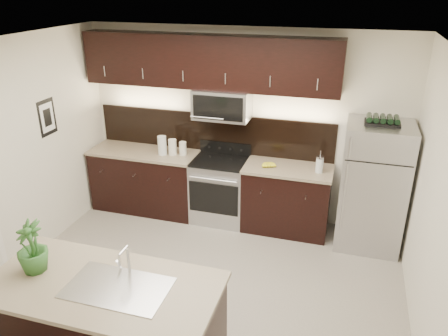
# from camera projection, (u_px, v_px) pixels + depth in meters

# --- Properties ---
(ground) EXTENTS (4.50, 4.50, 0.00)m
(ground) POSITION_uv_depth(u_px,v_px,m) (198.00, 294.00, 4.91)
(ground) COLOR gray
(ground) RESTS_ON ground
(room_walls) EXTENTS (4.52, 4.02, 2.71)m
(room_walls) POSITION_uv_depth(u_px,v_px,m) (181.00, 154.00, 4.23)
(room_walls) COLOR beige
(room_walls) RESTS_ON ground
(counter_run) EXTENTS (3.51, 0.65, 0.94)m
(counter_run) POSITION_uv_depth(u_px,v_px,m) (207.00, 188.00, 6.33)
(counter_run) COLOR black
(counter_run) RESTS_ON ground
(upper_fixtures) EXTENTS (3.49, 0.40, 1.66)m
(upper_fixtures) POSITION_uv_depth(u_px,v_px,m) (210.00, 70.00, 5.78)
(upper_fixtures) COLOR black
(upper_fixtures) RESTS_ON counter_run
(island) EXTENTS (1.96, 0.96, 0.94)m
(island) POSITION_uv_depth(u_px,v_px,m) (108.00, 328.00, 3.78)
(island) COLOR black
(island) RESTS_ON ground
(sink_faucet) EXTENTS (0.84, 0.50, 0.28)m
(sink_faucet) POSITION_uv_depth(u_px,v_px,m) (118.00, 286.00, 3.56)
(sink_faucet) COLOR silver
(sink_faucet) RESTS_ON island
(refrigerator) EXTENTS (0.80, 0.72, 1.66)m
(refrigerator) POSITION_uv_depth(u_px,v_px,m) (373.00, 187.00, 5.54)
(refrigerator) COLOR #B2B2B7
(refrigerator) RESTS_ON ground
(wine_rack) EXTENTS (0.41, 0.25, 0.10)m
(wine_rack) POSITION_uv_depth(u_px,v_px,m) (383.00, 120.00, 5.19)
(wine_rack) COLOR black
(wine_rack) RESTS_ON refrigerator
(plant) EXTENTS (0.33, 0.33, 0.47)m
(plant) POSITION_uv_depth(u_px,v_px,m) (32.00, 247.00, 3.68)
(plant) COLOR #2A5A24
(plant) RESTS_ON island
(canisters) EXTENTS (0.40, 0.18, 0.27)m
(canisters) POSITION_uv_depth(u_px,v_px,m) (170.00, 147.00, 6.21)
(canisters) COLOR silver
(canisters) RESTS_ON counter_run
(french_press) EXTENTS (0.10, 0.10, 0.29)m
(french_press) POSITION_uv_depth(u_px,v_px,m) (320.00, 164.00, 5.64)
(french_press) COLOR silver
(french_press) RESTS_ON counter_run
(bananas) EXTENTS (0.24, 0.22, 0.06)m
(bananas) POSITION_uv_depth(u_px,v_px,m) (264.00, 165.00, 5.83)
(bananas) COLOR gold
(bananas) RESTS_ON counter_run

